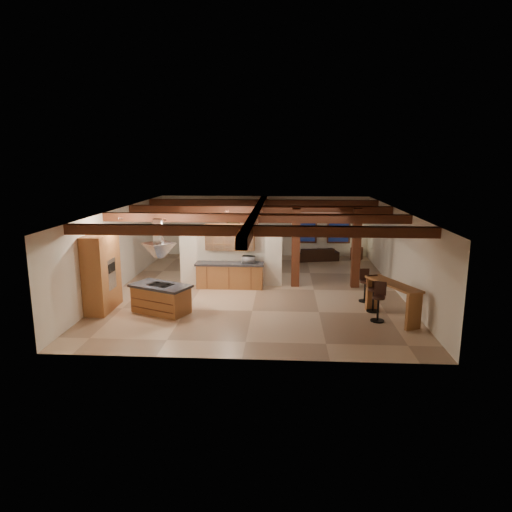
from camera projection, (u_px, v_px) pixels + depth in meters
The scene contains 23 objects.
ground at pixel (257, 289), 16.62m from camera, with size 12.00×12.00×0.00m, color tan.
room_walls at pixel (257, 241), 16.26m from camera, with size 12.00×12.00×12.00m.
ceiling_beams at pixel (257, 213), 16.05m from camera, with size 10.00×12.00×0.28m.
timber_posts at pixel (326, 240), 16.60m from camera, with size 2.50×0.30×2.90m.
partition_wall at pixel (231, 256), 16.94m from camera, with size 3.80×0.18×2.20m, color silver.
pantry_cabinet at pixel (102, 272), 14.11m from camera, with size 0.67×1.60×2.40m.
back_counter at pixel (230, 275), 16.69m from camera, with size 2.50×0.66×0.94m.
upper_display_cabinet at pixel (230, 237), 16.60m from camera, with size 1.80×0.36×0.95m.
range_hood at pixel (159, 256), 13.71m from camera, with size 1.10×1.10×1.40m.
back_windows at pixel (322, 226), 21.94m from camera, with size 2.70×0.07×1.70m.
framed_art at pixel (233, 221), 22.16m from camera, with size 0.65×0.05×0.85m.
recessed_cans at pixel (173, 216), 14.29m from camera, with size 3.16×2.46×0.03m.
kitchen_island at pixel (161, 298), 13.98m from camera, with size 2.04×1.62×0.90m.
dining_table at pixel (248, 263), 19.32m from camera, with size 1.78×0.99×0.63m, color #3A1F0E.
sofa at pixel (316, 254), 21.28m from camera, with size 2.05×0.80×0.60m, color black.
microwave at pixel (249, 260), 16.53m from camera, with size 0.45×0.31×0.25m, color #B4B4B9.
bar_counter at pixel (392, 295), 13.35m from camera, with size 1.35×2.12×1.10m.
side_table at pixel (357, 254), 21.41m from camera, with size 0.47×0.47×0.58m, color #422710.
table_lamp at pixel (357, 243), 21.30m from camera, with size 0.28×0.28×0.33m.
bar_stool_a at pixel (379, 302), 13.21m from camera, with size 0.43×0.44×1.15m.
bar_stool_b at pixel (373, 293), 14.06m from camera, with size 0.41×0.42×1.13m.
bar_stool_c at pixel (365, 285), 15.07m from camera, with size 0.38×0.38×1.08m.
dining_chairs at pixel (248, 255), 19.24m from camera, with size 2.49×2.49×1.29m.
Camera 1 is at (0.94, -15.99, 4.62)m, focal length 32.00 mm.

